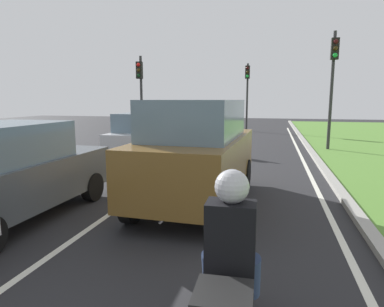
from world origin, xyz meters
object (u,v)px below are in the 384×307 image
(car_hatchback_far, at_px, (143,136))
(traffic_light_near_right, at_px, (333,72))
(traffic_light_overhead_left, at_px, (140,85))
(traffic_light_far_median, at_px, (247,85))
(car_sedan_left_lane, at_px, (11,173))
(car_suv_ahead, at_px, (197,152))
(rider_person, at_px, (231,235))

(car_hatchback_far, xyz_separation_m, traffic_light_near_right, (7.32, 3.98, 2.60))
(car_hatchback_far, bearing_deg, traffic_light_overhead_left, 113.51)
(traffic_light_near_right, xyz_separation_m, traffic_light_far_median, (-4.35, 8.72, -0.18))
(car_sedan_left_lane, bearing_deg, car_suv_ahead, 30.68)
(car_sedan_left_lane, height_order, traffic_light_near_right, traffic_light_near_right)
(car_suv_ahead, bearing_deg, car_sedan_left_lane, -147.95)
(car_suv_ahead, height_order, car_hatchback_far, car_suv_ahead)
(traffic_light_near_right, bearing_deg, car_suv_ahead, -114.28)
(traffic_light_near_right, bearing_deg, car_sedan_left_lane, -123.82)
(car_suv_ahead, relative_size, rider_person, 3.92)
(traffic_light_far_median, bearing_deg, car_sedan_left_lane, -98.43)
(car_sedan_left_lane, distance_m, traffic_light_near_right, 13.27)
(car_suv_ahead, height_order, traffic_light_overhead_left, traffic_light_overhead_left)
(rider_person, bearing_deg, traffic_light_near_right, 76.71)
(car_suv_ahead, xyz_separation_m, car_hatchback_far, (-3.27, 5.00, -0.28))
(traffic_light_near_right, relative_size, traffic_light_overhead_left, 1.13)
(car_hatchback_far, bearing_deg, car_sedan_left_lane, -88.36)
(car_hatchback_far, relative_size, traffic_light_far_median, 0.77)
(car_sedan_left_lane, relative_size, traffic_light_near_right, 0.83)
(car_hatchback_far, relative_size, traffic_light_near_right, 0.72)
(car_suv_ahead, bearing_deg, rider_person, -71.74)
(car_sedan_left_lane, bearing_deg, rider_person, -29.42)
(car_hatchback_far, bearing_deg, car_suv_ahead, -55.81)
(traffic_light_overhead_left, bearing_deg, rider_person, -65.42)
(rider_person, bearing_deg, car_sedan_left_lane, 148.16)
(traffic_light_far_median, bearing_deg, traffic_light_near_right, -63.49)
(rider_person, xyz_separation_m, traffic_light_overhead_left, (-6.84, 14.95, 1.90))
(rider_person, xyz_separation_m, traffic_light_near_right, (2.77, 13.42, 2.29))
(rider_person, height_order, traffic_light_near_right, traffic_light_near_right)
(car_suv_ahead, bearing_deg, traffic_light_near_right, 67.88)
(car_hatchback_far, height_order, traffic_light_near_right, traffic_light_near_right)
(car_suv_ahead, xyz_separation_m, traffic_light_far_median, (-0.30, 17.70, 2.13))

